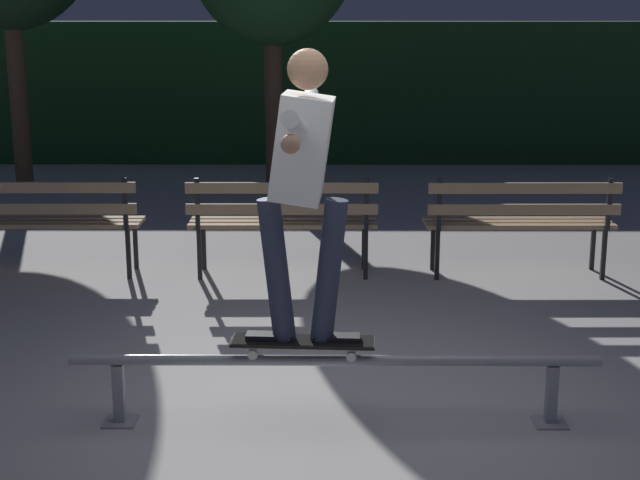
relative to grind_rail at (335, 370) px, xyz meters
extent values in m
plane|color=#ADAAA8|center=(0.00, 0.00, -0.31)|extent=(90.00, 90.00, 0.00)
cube|color=#193D1E|center=(0.00, 9.59, 0.72)|extent=(24.00, 1.20, 2.07)
cylinder|color=gray|center=(0.00, 0.00, 0.06)|extent=(2.91, 0.06, 0.06)
cube|color=gray|center=(-1.19, 0.00, -0.14)|extent=(0.06, 0.06, 0.34)
cube|color=gray|center=(-1.19, 0.00, -0.31)|extent=(0.18, 0.18, 0.01)
cube|color=gray|center=(1.19, 0.00, -0.14)|extent=(0.06, 0.06, 0.34)
cube|color=gray|center=(1.19, 0.00, -0.31)|extent=(0.18, 0.18, 0.01)
cube|color=black|center=(-0.17, 0.00, 0.17)|extent=(0.79, 0.24, 0.02)
cube|color=black|center=(-0.17, 0.00, 0.18)|extent=(0.77, 0.23, 0.00)
cube|color=#9E9EA3|center=(0.09, -0.01, 0.15)|extent=(0.06, 0.17, 0.02)
cube|color=#9E9EA3|center=(-0.44, 0.01, 0.15)|extent=(0.06, 0.17, 0.02)
cylinder|color=beige|center=(0.09, -0.09, 0.11)|extent=(0.05, 0.03, 0.05)
cylinder|color=beige|center=(0.09, 0.07, 0.11)|extent=(0.05, 0.03, 0.05)
cylinder|color=beige|center=(-0.44, -0.07, 0.11)|extent=(0.05, 0.03, 0.05)
cylinder|color=beige|center=(-0.43, 0.09, 0.11)|extent=(0.05, 0.03, 0.05)
cube|color=black|center=(0.01, -0.01, 0.19)|extent=(0.27, 0.11, 0.03)
cube|color=black|center=(-0.35, 0.01, 0.19)|extent=(0.27, 0.11, 0.03)
cylinder|color=#282D42|center=(-0.03, -0.01, 0.56)|extent=(0.21, 0.14, 0.79)
cylinder|color=#282D42|center=(-0.31, 0.01, 0.56)|extent=(0.21, 0.14, 0.79)
cube|color=silver|center=(-0.17, 0.00, 1.22)|extent=(0.35, 0.38, 0.57)
cylinder|color=silver|center=(-0.20, -0.38, 1.38)|extent=(0.12, 0.61, 0.21)
cylinder|color=silver|center=(-0.15, 0.38, 1.38)|extent=(0.12, 0.61, 0.21)
sphere|color=#A37556|center=(-0.21, -0.66, 1.33)|extent=(0.09, 0.09, 0.09)
sphere|color=#A37556|center=(-0.14, 0.66, 1.33)|extent=(0.09, 0.09, 0.09)
sphere|color=#A37556|center=(-0.14, 0.00, 1.62)|extent=(0.21, 0.21, 0.21)
cube|color=black|center=(-1.73, 3.20, -0.09)|extent=(0.04, 0.04, 0.44)
cube|color=black|center=(-1.73, 2.88, -0.09)|extent=(0.04, 0.04, 0.44)
cube|color=black|center=(-1.73, 2.84, 0.35)|extent=(0.04, 0.04, 0.44)
cube|color=#A38460|center=(-2.43, 3.17, 0.14)|extent=(1.60, 0.11, 0.04)
cube|color=#A38460|center=(-2.43, 3.03, 0.14)|extent=(1.60, 0.11, 0.04)
cube|color=#A38460|center=(-2.43, 2.89, 0.14)|extent=(1.60, 0.11, 0.04)
cube|color=#A38460|center=(-2.43, 2.82, 0.31)|extent=(1.60, 0.05, 0.09)
cube|color=#A38460|center=(-2.43, 2.82, 0.49)|extent=(1.60, 0.05, 0.09)
cube|color=black|center=(0.28, 3.20, -0.09)|extent=(0.04, 0.04, 0.44)
cube|color=black|center=(0.29, 2.88, -0.09)|extent=(0.04, 0.04, 0.44)
cube|color=black|center=(0.29, 2.84, 0.35)|extent=(0.04, 0.04, 0.44)
cube|color=black|center=(-1.12, 3.18, -0.09)|extent=(0.04, 0.04, 0.44)
cube|color=black|center=(-1.12, 2.86, -0.09)|extent=(0.04, 0.04, 0.44)
cube|color=black|center=(-1.12, 2.82, 0.35)|extent=(0.04, 0.04, 0.44)
cube|color=#A38460|center=(-0.42, 3.17, 0.14)|extent=(1.60, 0.11, 0.04)
cube|color=#A38460|center=(-0.42, 3.03, 0.14)|extent=(1.60, 0.11, 0.04)
cube|color=#A38460|center=(-0.42, 2.89, 0.14)|extent=(1.60, 0.11, 0.04)
cube|color=#A38460|center=(-0.42, 2.82, 0.31)|extent=(1.60, 0.05, 0.09)
cube|color=#A38460|center=(-0.42, 2.82, 0.49)|extent=(1.60, 0.05, 0.09)
cube|color=black|center=(2.30, 3.20, -0.09)|extent=(0.04, 0.04, 0.44)
cube|color=black|center=(2.30, 2.88, -0.09)|extent=(0.04, 0.04, 0.44)
cube|color=black|center=(2.30, 2.84, 0.35)|extent=(0.04, 0.04, 0.44)
cube|color=black|center=(0.89, 3.18, -0.09)|extent=(0.04, 0.04, 0.44)
cube|color=black|center=(0.89, 2.86, -0.09)|extent=(0.04, 0.04, 0.44)
cube|color=black|center=(0.89, 2.82, 0.35)|extent=(0.04, 0.04, 0.44)
cube|color=#A38460|center=(1.59, 3.17, 0.14)|extent=(1.60, 0.11, 0.04)
cube|color=#A38460|center=(1.59, 3.03, 0.14)|extent=(1.60, 0.11, 0.04)
cube|color=#A38460|center=(1.59, 2.89, 0.14)|extent=(1.60, 0.11, 0.04)
cube|color=#A38460|center=(1.60, 2.82, 0.31)|extent=(1.60, 0.05, 0.09)
cube|color=#A38460|center=(1.60, 2.82, 0.49)|extent=(1.60, 0.05, 0.09)
cylinder|color=#4C3828|center=(-0.70, 6.85, 0.72)|extent=(0.22, 0.22, 2.06)
cylinder|color=#4C3828|center=(-3.91, 7.03, 0.81)|extent=(0.22, 0.22, 2.25)
camera|label=1|loc=(-0.05, -4.85, 1.92)|focal=53.00mm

